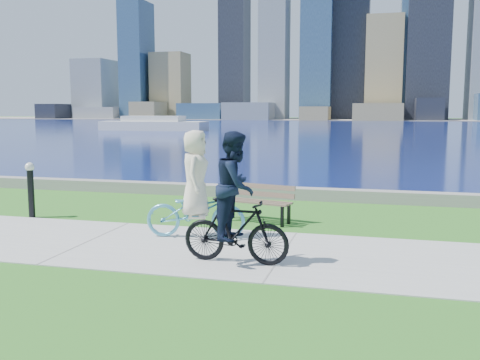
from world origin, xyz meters
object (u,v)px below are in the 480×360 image
object	(u,v)px
bollard_lamp	(31,186)
cyclist_man	(236,209)
park_bench	(258,199)
cyclist_woman	(195,198)

from	to	relation	value
bollard_lamp	cyclist_man	world-z (taller)	cyclist_man
park_bench	bollard_lamp	xyz separation A→B (m)	(-5.57, -0.95, 0.25)
cyclist_man	bollard_lamp	bearing A→B (deg)	68.82
park_bench	cyclist_woman	xyz separation A→B (m)	(-0.91, -1.94, 0.31)
bollard_lamp	cyclist_woman	size ratio (longest dim) A/B	0.62
park_bench	cyclist_man	distance (m)	3.60
park_bench	cyclist_man	world-z (taller)	cyclist_man
park_bench	cyclist_woman	world-z (taller)	cyclist_woman
bollard_lamp	cyclist_woman	distance (m)	4.77
park_bench	cyclist_man	xyz separation A→B (m)	(0.39, -3.56, 0.44)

